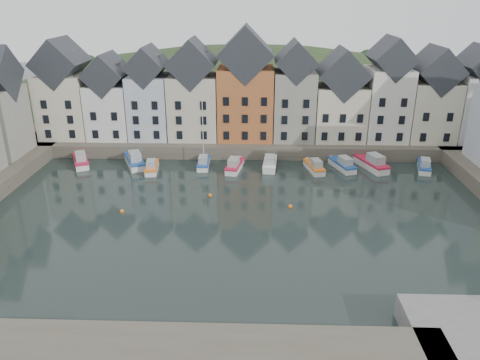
{
  "coord_description": "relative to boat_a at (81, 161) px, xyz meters",
  "views": [
    {
      "loc": [
        1.58,
        -46.39,
        24.16
      ],
      "look_at": [
        -0.11,
        6.0,
        3.11
      ],
      "focal_mm": 35.0,
      "sensor_mm": 36.0,
      "label": 1
    }
  ],
  "objects": [
    {
      "name": "boat_g",
      "position": [
        34.87,
        -1.34,
        -0.08
      ],
      "size": [
        2.84,
        5.73,
        2.11
      ],
      "rotation": [
        0.0,
        0.0,
        0.21
      ],
      "color": "silver",
      "rests_on": "ground"
    },
    {
      "name": "ground",
      "position": [
        24.51,
        -19.07,
        -0.71
      ],
      "size": [
        260.0,
        260.0,
        0.0
      ],
      "primitive_type": "plane",
      "color": "black",
      "rests_on": "ground"
    },
    {
      "name": "boat_f",
      "position": [
        28.42,
        -0.31,
        -0.03
      ],
      "size": [
        2.35,
        6.12,
        2.3
      ],
      "rotation": [
        0.0,
        0.0,
        -0.08
      ],
      "color": "silver",
      "rests_on": "ground"
    },
    {
      "name": "boat_h",
      "position": [
        39.1,
        -0.4,
        -0.05
      ],
      "size": [
        3.57,
        6.1,
        2.24
      ],
      "rotation": [
        0.0,
        0.0,
        0.32
      ],
      "color": "silver",
      "rests_on": "ground"
    },
    {
      "name": "boat_e",
      "position": [
        23.22,
        -1.37,
        -0.05
      ],
      "size": [
        2.78,
        6.05,
        2.24
      ],
      "rotation": [
        0.0,
        0.0,
        -0.17
      ],
      "color": "silver",
      "rests_on": "ground"
    },
    {
      "name": "boat_d",
      "position": [
        18.54,
        -0.19,
        -0.05
      ],
      "size": [
        1.79,
        5.39,
        10.22
      ],
      "rotation": [
        0.0,
        0.0,
        0.02
      ],
      "color": "silver",
      "rests_on": "ground"
    },
    {
      "name": "boat_i",
      "position": [
        43.43,
        -0.11,
        0.07
      ],
      "size": [
        4.34,
        7.2,
        2.64
      ],
      "rotation": [
        0.0,
        0.0,
        0.35
      ],
      "color": "silver",
      "rests_on": "ground"
    },
    {
      "name": "far_terrace",
      "position": [
        27.72,
        8.93,
        8.16
      ],
      "size": [
        72.37,
        8.16,
        17.78
      ],
      "color": "beige",
      "rests_on": "far_quay"
    },
    {
      "name": "boat_c",
      "position": [
        11.22,
        -2.27,
        -0.1
      ],
      "size": [
        2.25,
        5.5,
        2.05
      ],
      "rotation": [
        0.0,
        0.0,
        0.11
      ],
      "color": "silver",
      "rests_on": "ground"
    },
    {
      "name": "boat_j",
      "position": [
        50.95,
        -0.54,
        -0.08
      ],
      "size": [
        3.11,
        5.8,
        2.13
      ],
      "rotation": [
        0.0,
        0.0,
        -0.26
      ],
      "color": "silver",
      "rests_on": "ground"
    },
    {
      "name": "mooring_buoys",
      "position": [
        20.51,
        -13.73,
        -0.56
      ],
      "size": [
        20.5,
        5.5,
        0.5
      ],
      "color": "orange",
      "rests_on": "ground"
    },
    {
      "name": "boat_b",
      "position": [
        8.18,
        -0.06,
        0.07
      ],
      "size": [
        4.64,
        7.1,
        2.62
      ],
      "rotation": [
        0.0,
        0.0,
        0.41
      ],
      "color": "silver",
      "rests_on": "ground"
    },
    {
      "name": "hillside",
      "position": [
        24.53,
        36.93,
        -18.67
      ],
      "size": [
        153.6,
        70.4,
        64.0
      ],
      "color": "#1D3018",
      "rests_on": "ground"
    },
    {
      "name": "far_quay",
      "position": [
        24.51,
        10.93,
        0.29
      ],
      "size": [
        90.0,
        16.0,
        2.0
      ],
      "primitive_type": "cube",
      "color": "#4E483C",
      "rests_on": "ground"
    },
    {
      "name": "boat_a",
      "position": [
        0.0,
        0.0,
        0.0
      ],
      "size": [
        4.3,
        6.47,
        2.39
      ],
      "rotation": [
        0.0,
        0.0,
        0.42
      ],
      "color": "silver",
      "rests_on": "ground"
    }
  ]
}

